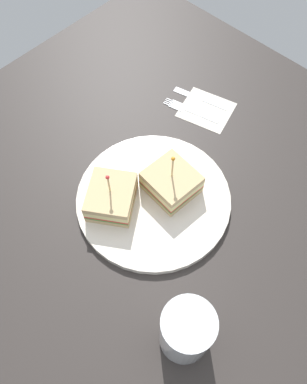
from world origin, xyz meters
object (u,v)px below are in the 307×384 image
at_px(drink_glass, 186,332).
at_px(napkin, 206,110).
at_px(fork, 185,109).
at_px(plate, 154,199).
at_px(sandwich_half_front, 171,182).
at_px(knife, 197,98).
at_px(sandwich_half_back, 111,197).

relative_size(drink_glass, napkin, 1.12).
bearing_deg(fork, plate, -63.30).
bearing_deg(drink_glass, sandwich_half_front, 136.57).
height_order(drink_glass, knife, drink_glass).
relative_size(sandwich_half_front, drink_glass, 0.87).
distance_m(drink_glass, napkin, 0.48).
distance_m(drink_glass, fork, 0.48).
relative_size(sandwich_half_back, napkin, 1.13).
relative_size(sandwich_half_front, fork, 0.81).
relative_size(plate, knife, 2.29).
xyz_separation_m(sandwich_half_front, napkin, (-0.08, 0.21, -0.04)).
bearing_deg(fork, napkin, 40.78).
distance_m(sandwich_half_front, fork, 0.21).
relative_size(sandwich_half_front, sandwich_half_back, 0.86).
relative_size(sandwich_half_front, napkin, 0.97).
height_order(plate, sandwich_half_back, sandwich_half_back).
height_order(plate, knife, plate).
height_order(sandwich_half_back, knife, sandwich_half_back).
xyz_separation_m(plate, drink_glass, (0.20, -0.15, 0.05)).
xyz_separation_m(sandwich_half_front, knife, (-0.12, 0.22, -0.04)).
distance_m(plate, sandwich_half_back, 0.08).
height_order(sandwich_half_front, fork, sandwich_half_front).
bearing_deg(napkin, plate, -73.73).
bearing_deg(fork, drink_glass, -49.08).
bearing_deg(fork, sandwich_half_back, -77.67).
xyz_separation_m(plate, knife, (-0.11, 0.26, -0.00)).
relative_size(napkin, knife, 0.84).
bearing_deg(sandwich_half_front, fork, 123.80).
xyz_separation_m(plate, fork, (-0.11, 0.21, -0.00)).
height_order(sandwich_half_back, fork, sandwich_half_back).
bearing_deg(sandwich_half_front, plate, -107.32).
distance_m(sandwich_half_back, drink_glass, 0.27).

